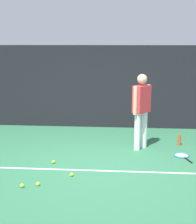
# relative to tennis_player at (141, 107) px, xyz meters

# --- Properties ---
(ground_plane) EXTENTS (12.00, 12.00, 0.00)m
(ground_plane) POSITION_rel_tennis_player_xyz_m (-0.91, -1.14, -0.97)
(ground_plane) COLOR #2D6B47
(back_fence) EXTENTS (10.00, 0.10, 2.30)m
(back_fence) POSITION_rel_tennis_player_xyz_m (-0.91, 1.86, 0.18)
(back_fence) COLOR black
(back_fence) RESTS_ON ground
(court_line) EXTENTS (9.00, 0.05, 0.00)m
(court_line) POSITION_rel_tennis_player_xyz_m (-0.91, -1.38, -0.96)
(court_line) COLOR white
(court_line) RESTS_ON ground
(tennis_player) EXTENTS (0.43, 0.45, 1.70)m
(tennis_player) POSITION_rel_tennis_player_xyz_m (0.00, 0.00, 0.00)
(tennis_player) COLOR white
(tennis_player) RESTS_ON ground
(tennis_racket) EXTENTS (0.41, 0.64, 0.03)m
(tennis_racket) POSITION_rel_tennis_player_xyz_m (0.87, -0.46, -0.95)
(tennis_racket) COLOR black
(tennis_racket) RESTS_ON ground
(tennis_ball_near_player) EXTENTS (0.07, 0.07, 0.07)m
(tennis_ball_near_player) POSITION_rel_tennis_player_xyz_m (-1.78, -1.08, -0.93)
(tennis_ball_near_player) COLOR #CCE033
(tennis_ball_near_player) RESTS_ON ground
(tennis_ball_by_fence) EXTENTS (0.07, 0.07, 0.07)m
(tennis_ball_by_fence) POSITION_rel_tennis_player_xyz_m (-1.83, -2.11, -0.93)
(tennis_ball_by_fence) COLOR #CCE033
(tennis_ball_by_fence) RESTS_ON ground
(tennis_ball_mid_court) EXTENTS (0.07, 0.07, 0.07)m
(tennis_ball_mid_court) POSITION_rel_tennis_player_xyz_m (-2.07, -2.20, -0.93)
(tennis_ball_mid_court) COLOR #CCE033
(tennis_ball_mid_court) RESTS_ON ground
(tennis_ball_far_left) EXTENTS (0.07, 0.07, 0.07)m
(tennis_ball_far_left) POSITION_rel_tennis_player_xyz_m (-1.32, -1.68, -0.93)
(tennis_ball_far_left) COLOR #CCE033
(tennis_ball_far_left) RESTS_ON ground
(water_bottle) EXTENTS (0.07, 0.07, 0.26)m
(water_bottle) POSITION_rel_tennis_player_xyz_m (0.92, 0.31, -0.84)
(water_bottle) COLOR #D84C26
(water_bottle) RESTS_ON ground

